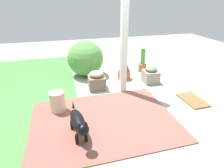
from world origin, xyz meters
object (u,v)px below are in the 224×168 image
(porch_pillar, at_px, (124,33))
(ceramic_urn, at_px, (57,102))
(stone_planter_mid, at_px, (97,80))
(dog, at_px, (78,122))
(stone_planter_nearest, at_px, (151,75))
(terracotta_pot_tall, at_px, (142,63))
(round_shrub, at_px, (85,58))
(terracotta_pot_spiky, at_px, (124,69))
(doormat, at_px, (192,100))

(porch_pillar, xyz_separation_m, ceramic_urn, (-0.47, 1.39, -1.08))
(porch_pillar, distance_m, stone_planter_mid, 1.23)
(porch_pillar, height_order, dog, porch_pillar)
(stone_planter_nearest, bearing_deg, terracotta_pot_tall, -8.28)
(dog, bearing_deg, round_shrub, -10.46)
(terracotta_pot_tall, bearing_deg, ceramic_urn, 122.94)
(stone_planter_nearest, xyz_separation_m, ceramic_urn, (-0.75, 2.19, 0.01))
(porch_pillar, height_order, ceramic_urn, porch_pillar)
(terracotta_pot_spiky, height_order, terracotta_pot_tall, terracotta_pot_tall)
(doormat, bearing_deg, stone_planter_nearest, 21.85)
(round_shrub, distance_m, terracotta_pot_spiky, 1.05)
(porch_pillar, xyz_separation_m, round_shrub, (1.16, 0.65, -0.82))
(porch_pillar, distance_m, dog, 1.98)
(dog, xyz_separation_m, ceramic_urn, (0.84, 0.29, -0.09))
(round_shrub, height_order, dog, round_shrub)
(round_shrub, relative_size, ceramic_urn, 2.36)
(porch_pillar, bearing_deg, doormat, -122.67)
(dog, distance_m, doormat, 2.40)
(terracotta_pot_spiky, bearing_deg, stone_planter_nearest, -122.76)
(porch_pillar, xyz_separation_m, dog, (-1.30, 1.10, -1.00))
(round_shrub, bearing_deg, terracotta_pot_tall, -94.95)
(round_shrub, relative_size, terracotta_pot_tall, 1.41)
(terracotta_pot_spiky, xyz_separation_m, doormat, (-1.43, -0.98, -0.25))
(porch_pillar, xyz_separation_m, terracotta_pot_tall, (1.02, -0.91, -1.05))
(dog, xyz_separation_m, doormat, (0.52, -2.33, -0.26))
(stone_planter_nearest, height_order, ceramic_urn, stone_planter_nearest)
(porch_pillar, height_order, terracotta_pot_spiky, porch_pillar)
(stone_planter_nearest, height_order, stone_planter_mid, stone_planter_mid)
(porch_pillar, distance_m, round_shrub, 1.56)
(stone_planter_mid, relative_size, round_shrub, 0.46)
(doormat, bearing_deg, dog, 102.53)
(doormat, bearing_deg, round_shrub, 43.95)
(round_shrub, bearing_deg, stone_planter_nearest, -121.20)
(terracotta_pot_spiky, xyz_separation_m, dog, (-1.94, 1.34, 0.02))
(porch_pillar, bearing_deg, round_shrub, 29.20)
(terracotta_pot_tall, xyz_separation_m, ceramic_urn, (-1.49, 2.30, -0.04))
(stone_planter_mid, bearing_deg, terracotta_pot_spiky, -64.90)
(round_shrub, height_order, doormat, round_shrub)
(ceramic_urn, distance_m, doormat, 2.65)
(stone_planter_mid, relative_size, doormat, 0.68)
(ceramic_urn, bearing_deg, stone_planter_nearest, -71.12)
(ceramic_urn, bearing_deg, doormat, -96.92)
(stone_planter_mid, height_order, doormat, stone_planter_mid)
(stone_planter_mid, xyz_separation_m, doormat, (-1.06, -1.76, -0.19))
(stone_planter_mid, xyz_separation_m, terracotta_pot_tall, (0.75, -1.44, 0.03))
(ceramic_urn, bearing_deg, stone_planter_mid, -49.19)
(porch_pillar, relative_size, round_shrub, 2.79)
(stone_planter_mid, distance_m, terracotta_pot_spiky, 0.86)
(porch_pillar, distance_m, stone_planter_nearest, 1.38)
(porch_pillar, xyz_separation_m, terracotta_pot_spiky, (0.64, -0.24, -1.02))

